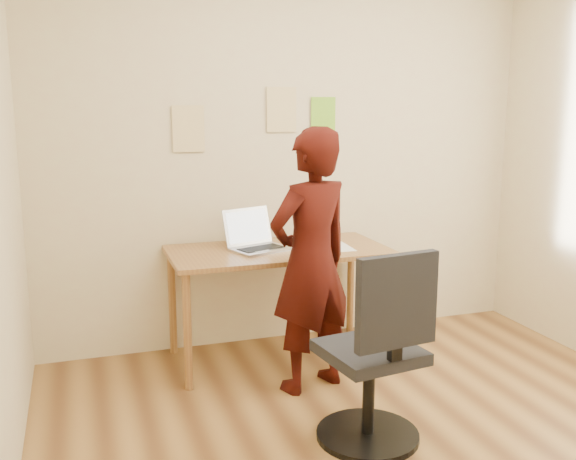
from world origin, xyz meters
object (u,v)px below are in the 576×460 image
object	(u,v)px
desk	(278,262)
laptop	(256,241)
office_chair	(377,363)
person	(311,261)
phone	(318,253)

from	to	relation	value
desk	laptop	size ratio (longest dim) A/B	3.24
office_chair	person	size ratio (longest dim) A/B	0.65
phone	office_chair	size ratio (longest dim) A/B	0.14
phone	person	size ratio (longest dim) A/B	0.09
laptop	office_chair	world-z (taller)	office_chair
desk	phone	size ratio (longest dim) A/B	10.33
desk	office_chair	xyz separation A→B (m)	(0.12, -1.21, -0.23)
desk	office_chair	world-z (taller)	office_chair
desk	person	xyz separation A→B (m)	(0.04, -0.49, 0.12)
laptop	person	size ratio (longest dim) A/B	0.28
phone	person	xyz separation A→B (m)	(-0.15, -0.28, 0.02)
laptop	office_chair	size ratio (longest dim) A/B	0.43
person	office_chair	bearing A→B (deg)	76.98
desk	phone	xyz separation A→B (m)	(0.19, -0.21, 0.09)
desk	laptop	xyz separation A→B (m)	(-0.14, 0.04, 0.14)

